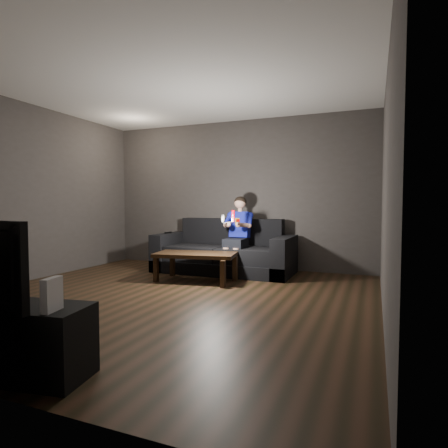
% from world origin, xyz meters
% --- Properties ---
extents(floor, '(5.00, 5.00, 0.00)m').
position_xyz_m(floor, '(0.00, 0.00, 0.00)').
color(floor, black).
rests_on(floor, ground).
extents(back_wall, '(5.00, 0.04, 2.70)m').
position_xyz_m(back_wall, '(0.00, 2.50, 1.35)').
color(back_wall, '#3C3835').
rests_on(back_wall, ground).
extents(left_wall, '(0.04, 5.00, 2.70)m').
position_xyz_m(left_wall, '(-2.50, 0.00, 1.35)').
color(left_wall, '#3C3835').
rests_on(left_wall, ground).
extents(right_wall, '(0.04, 5.00, 2.70)m').
position_xyz_m(right_wall, '(2.50, 0.00, 1.35)').
color(right_wall, '#3C3835').
rests_on(right_wall, ground).
extents(ceiling, '(5.00, 5.00, 0.02)m').
position_xyz_m(ceiling, '(0.00, 0.00, 2.70)').
color(ceiling, silver).
rests_on(ceiling, back_wall).
extents(sofa, '(2.36, 1.02, 0.91)m').
position_xyz_m(sofa, '(0.01, 1.92, 0.30)').
color(sofa, black).
rests_on(sofa, floor).
extents(child, '(0.49, 0.60, 1.20)m').
position_xyz_m(child, '(0.27, 1.86, 0.77)').
color(child, black).
rests_on(child, sofa).
extents(wii_remote_red, '(0.05, 0.07, 0.18)m').
position_xyz_m(wii_remote_red, '(0.37, 1.39, 0.98)').
color(wii_remote_red, '#CE000C').
rests_on(wii_remote_red, child).
extents(nunchuk_white, '(0.07, 0.09, 0.14)m').
position_xyz_m(nunchuk_white, '(0.19, 1.40, 0.94)').
color(nunchuk_white, white).
rests_on(nunchuk_white, child).
extents(wii_remote_black, '(0.06, 0.16, 0.03)m').
position_xyz_m(wii_remote_black, '(-1.05, 1.83, 0.66)').
color(wii_remote_black, black).
rests_on(wii_remote_black, sofa).
extents(coffee_table, '(1.28, 0.80, 0.44)m').
position_xyz_m(coffee_table, '(-0.10, 1.02, 0.38)').
color(coffee_table, black).
rests_on(coffee_table, floor).
extents(wii_console, '(0.08, 0.17, 0.21)m').
position_xyz_m(wii_console, '(0.53, -2.27, 0.60)').
color(wii_console, white).
rests_on(wii_console, media_console).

